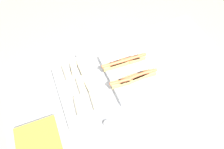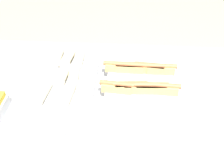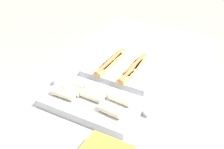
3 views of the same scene
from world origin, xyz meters
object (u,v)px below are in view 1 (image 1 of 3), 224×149
object	(u,v)px
tray_wraps	(81,88)
tray_side_front	(39,141)
tray_hotdogs	(128,73)
serving_spoon_near	(105,124)
serving_spoon_far	(77,57)

from	to	relation	value
tray_wraps	tray_side_front	distance (m)	0.43
tray_hotdogs	tray_wraps	size ratio (longest dim) A/B	0.82
serving_spoon_near	tray_wraps	bearing A→B (deg)	100.78
tray_wraps	serving_spoon_near	size ratio (longest dim) A/B	2.45
tray_side_front	serving_spoon_far	xyz separation A→B (m)	(0.40, 0.56, -0.01)
serving_spoon_near	serving_spoon_far	world-z (taller)	same
serving_spoon_near	tray_hotdogs	bearing A→B (deg)	45.47
tray_wraps	tray_side_front	xyz separation A→B (m)	(-0.34, -0.26, 0.00)
tray_wraps	serving_spoon_far	world-z (taller)	tray_wraps
tray_wraps	tray_side_front	bearing A→B (deg)	-142.45
tray_hotdogs	serving_spoon_near	bearing A→B (deg)	-134.53
tray_wraps	tray_hotdogs	bearing A→B (deg)	-0.61
tray_wraps	serving_spoon_far	distance (m)	0.31
tray_hotdogs	serving_spoon_far	world-z (taller)	tray_hotdogs
serving_spoon_far	tray_hotdogs	bearing A→B (deg)	-45.26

